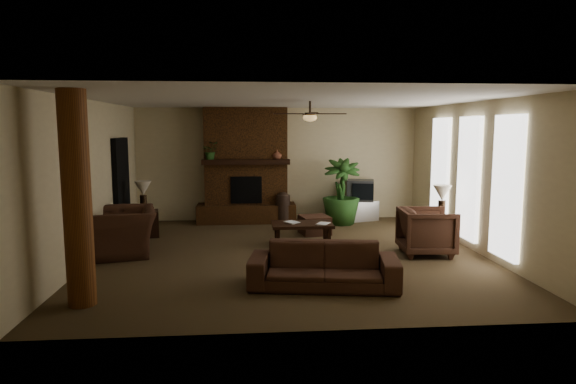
{
  "coord_description": "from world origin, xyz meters",
  "views": [
    {
      "loc": [
        -0.76,
        -8.84,
        2.32
      ],
      "look_at": [
        0.0,
        0.4,
        1.1
      ],
      "focal_mm": 30.69,
      "sensor_mm": 36.0,
      "label": 1
    }
  ],
  "objects": [
    {
      "name": "ceiling_fan",
      "position": [
        0.4,
        0.3,
        2.53
      ],
      "size": [
        1.35,
        1.35,
        0.37
      ],
      "color": "black",
      "rests_on": "ceiling"
    },
    {
      "name": "sofa",
      "position": [
        0.33,
        -1.93,
        0.42
      ],
      "size": [
        2.23,
        0.95,
        0.85
      ],
      "primitive_type": "imported",
      "rotation": [
        0.0,
        0.0,
        -0.15
      ],
      "color": "#452A1D",
      "rests_on": "ground"
    },
    {
      "name": "log_column",
      "position": [
        -2.95,
        -2.4,
        1.4
      ],
      "size": [
        0.36,
        0.36,
        2.8
      ],
      "primitive_type": "cylinder",
      "color": "brown",
      "rests_on": "ground"
    },
    {
      "name": "coffee_table",
      "position": [
        0.31,
        0.72,
        0.37
      ],
      "size": [
        1.2,
        0.7,
        0.43
      ],
      "color": "black",
      "rests_on": "ground"
    },
    {
      "name": "fireplace",
      "position": [
        -0.8,
        3.22,
        1.16
      ],
      "size": [
        2.4,
        0.7,
        2.8
      ],
      "color": "#553116",
      "rests_on": "ground"
    },
    {
      "name": "mantel_plant",
      "position": [
        -1.63,
        2.98,
        1.72
      ],
      "size": [
        0.45,
        0.48,
        0.33
      ],
      "primitive_type": "imported",
      "rotation": [
        0.0,
        0.0,
        0.18
      ],
      "color": "#285120",
      "rests_on": "fireplace"
    },
    {
      "name": "floor_plant",
      "position": [
        1.48,
        2.73,
        0.44
      ],
      "size": [
        1.03,
        1.65,
        0.88
      ],
      "primitive_type": "imported",
      "rotation": [
        0.0,
        0.0,
        -0.09
      ],
      "color": "#285120",
      "rests_on": "ground"
    },
    {
      "name": "windows",
      "position": [
        3.45,
        0.2,
        1.35
      ],
      "size": [
        0.08,
        3.65,
        2.35
      ],
      "color": "white",
      "rests_on": "ground"
    },
    {
      "name": "ottoman",
      "position": [
        0.69,
        1.66,
        0.2
      ],
      "size": [
        0.7,
        0.7,
        0.4
      ],
      "primitive_type": "cube",
      "rotation": [
        0.0,
        0.0,
        0.19
      ],
      "color": "#452A1D",
      "rests_on": "ground"
    },
    {
      "name": "armchair_right",
      "position": [
        2.49,
        -0.25,
        0.47
      ],
      "size": [
        0.93,
        0.98,
        0.94
      ],
      "primitive_type": "imported",
      "rotation": [
        0.0,
        0.0,
        1.49
      ],
      "color": "#452A1D",
      "rests_on": "ground"
    },
    {
      "name": "armchair_left",
      "position": [
        -3.05,
        0.25,
        0.57
      ],
      "size": [
        1.12,
        1.46,
        1.13
      ],
      "primitive_type": "imported",
      "rotation": [
        0.0,
        0.0,
        -1.33
      ],
      "color": "#452A1D",
      "rests_on": "ground"
    },
    {
      "name": "tv",
      "position": [
        2.04,
        3.14,
        0.76
      ],
      "size": [
        0.75,
        0.66,
        0.52
      ],
      "color": "#38383A",
      "rests_on": "tv_stand"
    },
    {
      "name": "doorway",
      "position": [
        -3.44,
        1.8,
        1.05
      ],
      "size": [
        0.1,
        1.0,
        2.1
      ],
      "primitive_type": "cube",
      "color": "black",
      "rests_on": "ground"
    },
    {
      "name": "side_table_left",
      "position": [
        -2.93,
        1.72,
        0.28
      ],
      "size": [
        0.58,
        0.58,
        0.55
      ],
      "primitive_type": "cube",
      "rotation": [
        0.0,
        0.0,
        0.19
      ],
      "color": "black",
      "rests_on": "ground"
    },
    {
      "name": "lamp_left",
      "position": [
        -2.97,
        1.68,
        1.0
      ],
      "size": [
        0.44,
        0.44,
        0.65
      ],
      "color": "black",
      "rests_on": "side_table_left"
    },
    {
      "name": "tv_stand",
      "position": [
        2.02,
        3.15,
        0.25
      ],
      "size": [
        0.97,
        0.75,
        0.5
      ],
      "primitive_type": "cube",
      "rotation": [
        0.0,
        0.0,
        0.33
      ],
      "color": "silver",
      "rests_on": "ground"
    },
    {
      "name": "book_b",
      "position": [
        0.61,
        0.62,
        0.58
      ],
      "size": [
        0.2,
        0.12,
        0.29
      ],
      "primitive_type": "imported",
      "rotation": [
        0.0,
        0.0,
        -0.5
      ],
      "color": "#999999",
      "rests_on": "coffee_table"
    },
    {
      "name": "room_shell",
      "position": [
        0.0,
        0.0,
        1.4
      ],
      "size": [
        7.0,
        7.0,
        7.0
      ],
      "color": "brown",
      "rests_on": "ground"
    },
    {
      "name": "book_a",
      "position": [
        0.02,
        0.69,
        0.57
      ],
      "size": [
        0.2,
        0.14,
        0.29
      ],
      "primitive_type": "imported",
      "rotation": [
        0.0,
        0.0,
        0.56
      ],
      "color": "#999999",
      "rests_on": "coffee_table"
    },
    {
      "name": "floor_vase",
      "position": [
        0.09,
        2.92,
        0.43
      ],
      "size": [
        0.34,
        0.34,
        0.77
      ],
      "color": "#33241C",
      "rests_on": "ground"
    },
    {
      "name": "side_table_right",
      "position": [
        3.03,
        0.37,
        0.28
      ],
      "size": [
        0.52,
        0.52,
        0.55
      ],
      "primitive_type": "cube",
      "rotation": [
        0.0,
        0.0,
        0.04
      ],
      "color": "black",
      "rests_on": "ground"
    },
    {
      "name": "mantel_vase",
      "position": [
        -0.05,
        3.0,
        1.67
      ],
      "size": [
        0.23,
        0.24,
        0.22
      ],
      "primitive_type": "imported",
      "rotation": [
        0.0,
        0.0,
        0.04
      ],
      "color": "brown",
      "rests_on": "fireplace"
    },
    {
      "name": "lamp_right",
      "position": [
        3.03,
        0.39,
        1.0
      ],
      "size": [
        0.44,
        0.44,
        0.65
      ],
      "color": "black",
      "rests_on": "side_table_right"
    }
  ]
}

